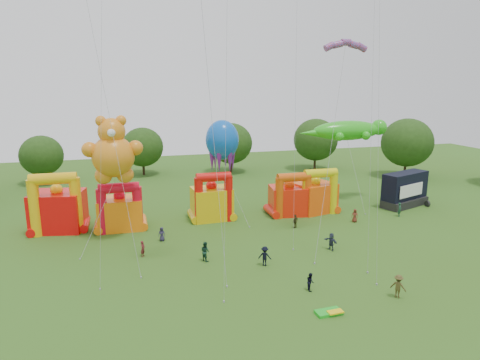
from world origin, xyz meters
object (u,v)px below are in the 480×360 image
object	(u,v)px
bouncy_castle_0	(58,208)
spectator_0	(162,234)
bouncy_castle_2	(212,201)
octopus_kite	(228,164)
spectator_4	(295,221)
teddy_bear_kite	(106,185)
stage_trailer	(405,190)
gecko_kite	(350,147)

from	to	relation	value
bouncy_castle_0	spectator_0	bearing A→B (deg)	-30.78
bouncy_castle_2	octopus_kite	world-z (taller)	octopus_kite
bouncy_castle_2	octopus_kite	size ratio (longest dim) A/B	0.51
spectator_0	spectator_4	xyz separation A→B (m)	(15.91, 0.18, 0.04)
teddy_bear_kite	spectator_0	bearing A→B (deg)	-9.96
bouncy_castle_2	spectator_0	distance (m)	9.42
stage_trailer	spectator_4	world-z (taller)	stage_trailer
gecko_kite	spectator_0	world-z (taller)	gecko_kite
bouncy_castle_0	teddy_bear_kite	distance (m)	8.98
octopus_kite	spectator_0	bearing A→B (deg)	-139.59
bouncy_castle_2	gecko_kite	xyz separation A→B (m)	(20.76, 2.64, 5.72)
teddy_bear_kite	spectator_4	bearing A→B (deg)	-2.13
spectator_0	octopus_kite	bearing A→B (deg)	63.04
stage_trailer	teddy_bear_kite	world-z (taller)	teddy_bear_kite
spectator_0	teddy_bear_kite	bearing A→B (deg)	-167.32
bouncy_castle_2	stage_trailer	bearing A→B (deg)	-2.44
bouncy_castle_0	gecko_kite	world-z (taller)	gecko_kite
spectator_0	bouncy_castle_2	bearing A→B (deg)	64.15
bouncy_castle_2	spectator_4	world-z (taller)	bouncy_castle_2
bouncy_castle_0	spectator_4	world-z (taller)	bouncy_castle_0
spectator_0	spectator_4	world-z (taller)	spectator_4
gecko_kite	spectator_0	distance (m)	29.98
bouncy_castle_0	spectator_4	xyz separation A→B (m)	(27.26, -6.58, -1.89)
gecko_kite	spectator_4	world-z (taller)	gecko_kite
spectator_4	teddy_bear_kite	bearing A→B (deg)	-32.93
octopus_kite	spectator_4	world-z (taller)	octopus_kite
gecko_kite	octopus_kite	bearing A→B (deg)	-177.75
teddy_bear_kite	stage_trailer	bearing A→B (deg)	5.70
bouncy_castle_2	spectator_0	xyz separation A→B (m)	(-6.95, -6.15, -1.62)
bouncy_castle_0	gecko_kite	xyz separation A→B (m)	(39.06, 2.03, 5.41)
stage_trailer	spectator_0	bearing A→B (deg)	-171.79
bouncy_castle_2	teddy_bear_kite	size ratio (longest dim) A/B	0.46
bouncy_castle_0	bouncy_castle_2	world-z (taller)	bouncy_castle_0
spectator_4	spectator_0	bearing A→B (deg)	-30.15
bouncy_castle_2	spectator_4	xyz separation A→B (m)	(8.96, -5.97, -1.58)
spectator_4	stage_trailer	bearing A→B (deg)	163.66
bouncy_castle_0	spectator_0	size ratio (longest dim) A/B	4.53
bouncy_castle_0	stage_trailer	xyz separation A→B (m)	(45.86, -1.78, -0.38)
bouncy_castle_2	gecko_kite	world-z (taller)	gecko_kite
bouncy_castle_0	gecko_kite	bearing A→B (deg)	2.97
octopus_kite	teddy_bear_kite	bearing A→B (deg)	-154.79
teddy_bear_kite	octopus_kite	size ratio (longest dim) A/B	1.11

